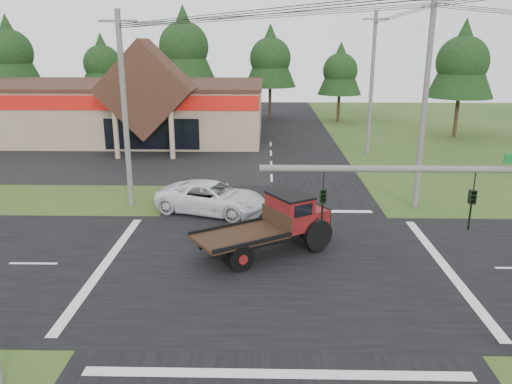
{
  "coord_description": "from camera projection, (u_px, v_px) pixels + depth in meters",
  "views": [
    {
      "loc": [
        -0.33,
        -18.77,
        8.78
      ],
      "look_at": [
        -0.82,
        3.31,
        2.2
      ],
      "focal_mm": 35.0,
      "sensor_mm": 36.0,
      "label": 1
    }
  ],
  "objects": [
    {
      "name": "ground",
      "position": [
        274.0,
        266.0,
        20.48
      ],
      "size": [
        120.0,
        120.0,
        0.0
      ],
      "primitive_type": "plane",
      "color": "#2A481A",
      "rests_on": "ground"
    },
    {
      "name": "road_ns",
      "position": [
        274.0,
        266.0,
        20.48
      ],
      "size": [
        12.0,
        120.0,
        0.02
      ],
      "primitive_type": "cube",
      "color": "black",
      "rests_on": "ground"
    },
    {
      "name": "road_ew",
      "position": [
        274.0,
        266.0,
        20.48
      ],
      "size": [
        120.0,
        12.0,
        0.02
      ],
      "primitive_type": "cube",
      "color": "black",
      "rests_on": "ground"
    },
    {
      "name": "parking_apron",
      "position": [
        92.0,
        161.0,
        38.98
      ],
      "size": [
        28.0,
        14.0,
        0.02
      ],
      "primitive_type": "cube",
      "color": "black",
      "rests_on": "ground"
    },
    {
      "name": "cvs_building",
      "position": [
        109.0,
        108.0,
        48.35
      ],
      "size": [
        30.4,
        18.2,
        9.19
      ],
      "color": "gray",
      "rests_on": "ground"
    },
    {
      "name": "utility_pole_nw",
      "position": [
        125.0,
        109.0,
        26.78
      ],
      "size": [
        2.0,
        0.3,
        10.5
      ],
      "color": "#595651",
      "rests_on": "ground"
    },
    {
      "name": "utility_pole_ne",
      "position": [
        425.0,
        101.0,
        26.29
      ],
      "size": [
        2.0,
        0.3,
        11.5
      ],
      "color": "#595651",
      "rests_on": "ground"
    },
    {
      "name": "utility_pole_n",
      "position": [
        372.0,
        83.0,
        39.75
      ],
      "size": [
        2.0,
        0.3,
        11.2
      ],
      "color": "#595651",
      "rests_on": "ground"
    },
    {
      "name": "tree_row_a",
      "position": [
        9.0,
        50.0,
        57.15
      ],
      "size": [
        6.72,
        6.72,
        12.12
      ],
      "color": "#332316",
      "rests_on": "ground"
    },
    {
      "name": "tree_row_b",
      "position": [
        102.0,
        62.0,
        59.24
      ],
      "size": [
        5.6,
        5.6,
        10.1
      ],
      "color": "#332316",
      "rests_on": "ground"
    },
    {
      "name": "tree_row_c",
      "position": [
        184.0,
        44.0,
        57.49
      ],
      "size": [
        7.28,
        7.28,
        13.13
      ],
      "color": "#332316",
      "rests_on": "ground"
    },
    {
      "name": "tree_row_d",
      "position": [
        270.0,
        56.0,
        58.62
      ],
      "size": [
        6.16,
        6.16,
        11.11
      ],
      "color": "#332316",
      "rests_on": "ground"
    },
    {
      "name": "tree_row_e",
      "position": [
        340.0,
        69.0,
        56.91
      ],
      "size": [
        5.04,
        5.04,
        9.09
      ],
      "color": "#332316",
      "rests_on": "ground"
    },
    {
      "name": "tree_side_ne",
      "position": [
        463.0,
        59.0,
        46.73
      ],
      "size": [
        6.16,
        6.16,
        11.11
      ],
      "color": "#332316",
      "rests_on": "ground"
    },
    {
      "name": "antique_flatbed_truck",
      "position": [
        266.0,
        226.0,
        21.39
      ],
      "size": [
        6.42,
        5.26,
        2.56
      ],
      "primitive_type": null,
      "rotation": [
        0.0,
        0.0,
        -1.0
      ],
      "color": "#4E0B12",
      "rests_on": "ground"
    },
    {
      "name": "white_pickup",
      "position": [
        212.0,
        198.0,
        26.85
      ],
      "size": [
        6.53,
        4.49,
        1.66
      ],
      "primitive_type": "imported",
      "rotation": [
        0.0,
        0.0,
        1.25
      ],
      "color": "white",
      "rests_on": "ground"
    }
  ]
}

